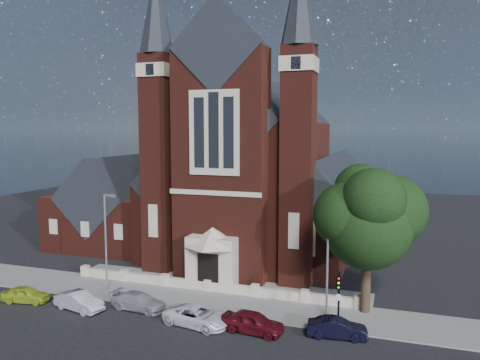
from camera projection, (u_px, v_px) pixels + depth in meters
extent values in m
plane|color=black|center=(241.00, 263.00, 46.42)|extent=(120.00, 120.00, 0.00)
cube|color=slate|center=(199.00, 300.00, 36.53)|extent=(60.00, 5.00, 0.12)
cube|color=slate|center=(217.00, 284.00, 40.30)|extent=(26.00, 3.00, 0.14)
cube|color=#C1B199|center=(208.00, 292.00, 38.41)|extent=(24.00, 0.40, 0.90)
cube|color=#4B1B14|center=(268.00, 183.00, 55.06)|extent=(10.00, 30.00, 14.00)
cube|color=black|center=(269.00, 123.00, 54.30)|extent=(10.00, 30.20, 10.00)
cube|color=#4B1B14|center=(206.00, 206.00, 56.84)|extent=(5.00, 26.00, 8.00)
cube|color=#4B1B14|center=(331.00, 213.00, 52.06)|extent=(5.00, 26.00, 8.00)
cube|color=black|center=(206.00, 173.00, 56.40)|extent=(5.01, 26.20, 5.01)
cube|color=black|center=(331.00, 177.00, 51.63)|extent=(5.01, 26.20, 5.01)
cube|color=#4B1B14|center=(221.00, 168.00, 40.14)|extent=(8.00, 3.00, 20.00)
cube|color=black|center=(220.00, 48.00, 39.04)|extent=(8.00, 3.20, 8.00)
cube|color=#C1B199|center=(214.00, 133.00, 38.35)|extent=(4.40, 0.15, 7.00)
cube|color=black|center=(214.00, 130.00, 38.26)|extent=(0.90, 0.08, 6.20)
cube|color=#C1B199|center=(213.00, 262.00, 39.11)|extent=(4.20, 2.00, 4.40)
cube|color=black|center=(208.00, 273.00, 38.19)|extent=(1.80, 0.12, 3.20)
cone|color=#C1B199|center=(213.00, 237.00, 38.87)|extent=(4.60, 4.60, 1.60)
cube|color=#4B1B14|center=(159.00, 165.00, 43.15)|extent=(2.60, 2.60, 20.00)
cube|color=#C1B199|center=(157.00, 71.00, 42.22)|extent=(2.80, 2.80, 1.20)
cone|color=black|center=(156.00, 8.00, 41.61)|extent=(3.20, 3.20, 8.00)
cube|color=#4B1B14|center=(298.00, 169.00, 39.01)|extent=(2.60, 2.60, 20.00)
cube|color=#C1B199|center=(299.00, 65.00, 38.08)|extent=(2.80, 2.80, 1.20)
cube|color=#4B1B14|center=(118.00, 218.00, 54.00)|extent=(12.00, 12.00, 6.00)
cube|color=black|center=(118.00, 193.00, 53.67)|extent=(8.49, 12.20, 8.49)
cylinder|color=black|center=(366.00, 280.00, 33.69)|extent=(0.70, 0.70, 5.00)
sphere|color=black|center=(367.00, 225.00, 33.25)|extent=(6.40, 6.40, 6.40)
sphere|color=black|center=(373.00, 200.00, 31.77)|extent=(4.40, 4.40, 4.40)
cylinder|color=gray|center=(106.00, 243.00, 38.16)|extent=(0.16, 0.16, 8.00)
cube|color=gray|center=(109.00, 195.00, 37.57)|extent=(1.00, 0.15, 0.18)
cube|color=gray|center=(114.00, 197.00, 37.45)|extent=(0.35, 0.22, 0.12)
cylinder|color=gray|center=(327.00, 264.00, 32.44)|extent=(0.16, 0.16, 8.00)
cube|color=gray|center=(336.00, 207.00, 31.84)|extent=(1.00, 0.15, 0.18)
cube|color=gray|center=(342.00, 209.00, 31.72)|extent=(0.35, 0.22, 0.12)
cylinder|color=black|center=(339.00, 301.00, 30.92)|extent=(0.14, 0.14, 4.00)
cube|color=black|center=(339.00, 282.00, 30.64)|extent=(0.28, 0.22, 0.90)
sphere|color=red|center=(339.00, 279.00, 30.49)|extent=(0.14, 0.14, 0.14)
sphere|color=#CC8C0C|center=(339.00, 283.00, 30.52)|extent=(0.14, 0.14, 0.14)
sphere|color=#0C9919|center=(339.00, 288.00, 30.55)|extent=(0.14, 0.14, 0.14)
imported|color=#A1BA25|center=(26.00, 294.00, 36.02)|extent=(3.86, 2.11, 1.25)
imported|color=#A3A6AB|center=(79.00, 301.00, 34.45)|extent=(4.26, 2.23, 1.34)
imported|color=#979B9E|center=(139.00, 301.00, 34.53)|extent=(4.47, 2.17, 1.25)
imported|color=white|center=(197.00, 316.00, 31.74)|extent=(5.05, 2.93, 1.32)
imported|color=#520E16|center=(253.00, 322.00, 30.65)|extent=(4.36, 2.13, 1.43)
imported|color=black|center=(337.00, 328.00, 29.90)|extent=(3.94, 1.80, 1.25)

